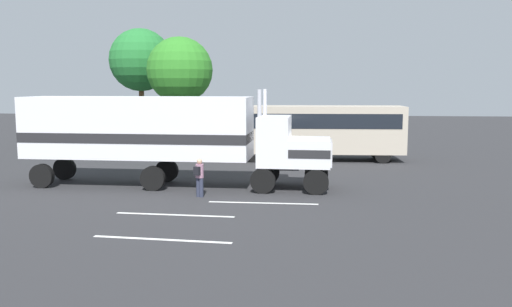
# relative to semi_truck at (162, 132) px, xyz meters

# --- Properties ---
(ground_plane) EXTENTS (120.00, 120.00, 0.00)m
(ground_plane) POSITION_rel_semi_truck_xyz_m (5.42, 0.36, -2.52)
(ground_plane) COLOR #2D2D30
(lane_stripe_near) EXTENTS (4.40, 0.16, 0.01)m
(lane_stripe_near) POSITION_rel_semi_truck_xyz_m (5.02, -3.14, -2.52)
(lane_stripe_near) COLOR silver
(lane_stripe_near) RESTS_ON ground_plane
(lane_stripe_mid) EXTENTS (4.40, 0.32, 0.01)m
(lane_stripe_mid) POSITION_rel_semi_truck_xyz_m (2.02, -5.44, -2.52)
(lane_stripe_mid) COLOR silver
(lane_stripe_mid) RESTS_ON ground_plane
(lane_stripe_far) EXTENTS (4.40, 0.43, 0.01)m
(lane_stripe_far) POSITION_rel_semi_truck_xyz_m (2.43, -8.53, -2.52)
(lane_stripe_far) COLOR silver
(lane_stripe_far) RESTS_ON ground_plane
(semi_truck) EXTENTS (14.21, 2.93, 4.50)m
(semi_truck) POSITION_rel_semi_truck_xyz_m (0.00, 0.00, 0.00)
(semi_truck) COLOR white
(semi_truck) RESTS_ON ground_plane
(person_bystander) EXTENTS (0.39, 0.48, 1.63)m
(person_bystander) POSITION_rel_semi_truck_xyz_m (2.25, -2.24, -1.63)
(person_bystander) COLOR #2D3347
(person_bystander) RESTS_ON ground_plane
(parked_bus) EXTENTS (11.12, 3.12, 3.40)m
(parked_bus) POSITION_rel_semi_truck_xyz_m (7.03, 9.50, -0.46)
(parked_bus) COLOR #BFB29E
(parked_bus) RESTS_ON ground_plane
(parked_car) EXTENTS (4.61, 2.40, 1.57)m
(parked_car) POSITION_rel_semi_truck_xyz_m (-8.35, 12.07, -1.72)
(parked_car) COLOR #B7B7BC
(parked_car) RESTS_ON ground_plane
(tree_left) EXTENTS (5.24, 5.24, 9.42)m
(tree_left) POSITION_rel_semi_truck_xyz_m (-7.57, 20.13, 4.25)
(tree_left) COLOR brown
(tree_left) RESTS_ON ground_plane
(tree_center) EXTENTS (4.93, 4.93, 8.29)m
(tree_center) POSITION_rel_semi_truck_xyz_m (-3.03, 15.50, 3.27)
(tree_center) COLOR brown
(tree_center) RESTS_ON ground_plane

